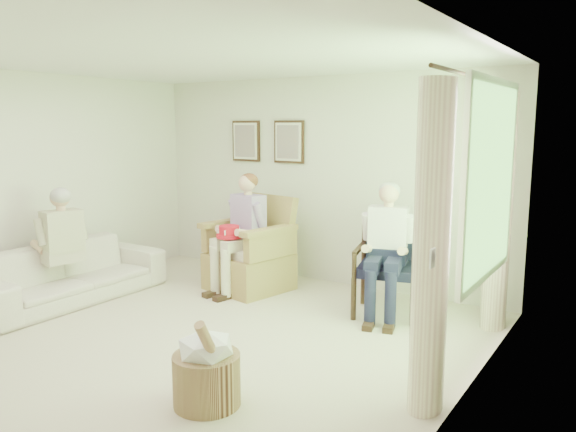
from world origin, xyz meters
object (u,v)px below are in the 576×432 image
object	(u,v)px
person_sofa	(58,239)
hatbox	(207,368)
wicker_armchair	(251,260)
wood_armchair	(391,262)
person_dark	(385,240)
person_wicker	(243,224)
sofa	(70,273)
red_hat	(229,233)

from	to	relation	value
person_sofa	hatbox	bearing A→B (deg)	84.68
wicker_armchair	wood_armchair	world-z (taller)	wicker_armchair
wicker_armchair	person_dark	xyz separation A→B (m)	(1.78, -0.06, 0.46)
wood_armchair	person_wicker	world-z (taller)	person_wicker
sofa	hatbox	bearing A→B (deg)	-108.80
person_dark	person_sofa	size ratio (longest dim) A/B	1.08
wood_armchair	red_hat	world-z (taller)	wood_armchair
person_wicker	hatbox	distance (m)	2.85
person_sofa	hatbox	distance (m)	3.11
wicker_armchair	red_hat	distance (m)	0.52
sofa	person_wicker	bearing A→B (deg)	-46.79
wood_armchair	person_wicker	distance (m)	1.82
wicker_armchair	person_dark	distance (m)	1.84
person_wicker	sofa	bearing A→B (deg)	-125.15
person_dark	person_sofa	xyz separation A→B (m)	(-3.24, -1.58, -0.08)
wood_armchair	sofa	world-z (taller)	wood_armchair
person_wicker	person_dark	world-z (taller)	person_wicker
person_dark	red_hat	world-z (taller)	person_dark
sofa	hatbox	xyz separation A→B (m)	(2.95, -1.00, -0.04)
person_dark	red_hat	distance (m)	1.86
hatbox	person_wicker	bearing A→B (deg)	122.25
sofa	person_wicker	xyz separation A→B (m)	(1.45, 1.37, 0.51)
person_wicker	person_sofa	size ratio (longest dim) A/B	1.09
person_dark	hatbox	distance (m)	2.53
wicker_armchair	sofa	size ratio (longest dim) A/B	0.52
person_sofa	wicker_armchair	bearing A→B (deg)	149.73
person_wicker	person_sofa	bearing A→B (deg)	-122.61
wood_armchair	person_dark	bearing A→B (deg)	-105.32
red_hat	wicker_armchair	bearing A→B (deg)	81.38
person_wicker	red_hat	size ratio (longest dim) A/B	4.66
wood_armchair	person_sofa	bearing A→B (deg)	-166.96
sofa	person_wicker	distance (m)	2.06
wicker_armchair	wood_armchair	bearing A→B (deg)	15.04
red_hat	hatbox	distance (m)	2.71
wood_armchair	person_wicker	xyz separation A→B (m)	(-1.78, -0.26, 0.28)
wicker_armchair	wood_armchair	distance (m)	1.80
person_sofa	hatbox	world-z (taller)	person_sofa
person_sofa	red_hat	xyz separation A→B (m)	(1.40, 1.30, 0.01)
wood_armchair	hatbox	world-z (taller)	wood_armchair
red_hat	wood_armchair	bearing A→B (deg)	13.83
wood_armchair	person_sofa	size ratio (longest dim) A/B	0.78
person_dark	person_wicker	bearing A→B (deg)	167.54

